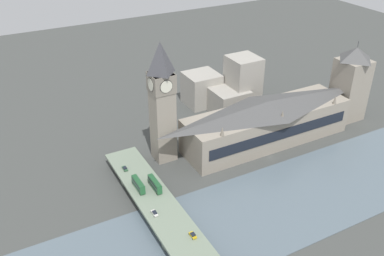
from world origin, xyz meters
The scene contains 14 objects.
ground_plane centered at (0.00, 0.00, 0.00)m, with size 600.00×600.00×0.00m, color #424442.
river_water centered at (-33.02, 0.00, 0.15)m, with size 54.03×360.00×0.30m, color slate.
parliament_hall centered at (16.20, -8.00, 12.80)m, with size 26.87×99.73×25.76m.
clock_tower centered at (28.43, 51.32, 35.02)m, with size 12.11×12.11×65.82m.
victoria_tower centered at (16.26, -70.50, 23.33)m, with size 17.28×17.28×50.66m.
road_bridge centered at (-33.02, 73.24, 4.95)m, with size 140.06×16.93×6.11m.
double_decker_bus_lead centered at (1.62, 76.85, 8.72)m, with size 11.29×2.59×4.76m.
double_decker_bus_mid centered at (-1.78, 69.94, 8.77)m, with size 11.55×2.49×4.84m.
car_northbound_lead centered at (19.35, 77.07, 6.78)m, with size 4.37×1.91×1.35m.
car_northbound_tail centered at (-37.97, 69.20, 6.86)m, with size 4.04×1.86×1.53m.
car_southbound_mid centered at (-18.38, 77.49, 6.85)m, with size 4.31×1.82×1.50m.
city_block_west centered at (58.94, -19.88, 17.71)m, with size 19.48×18.68×35.43m.
city_block_center centered at (76.64, 0.90, 10.84)m, with size 20.76×21.64×21.68m.
city_block_east centered at (61.20, -8.30, 8.17)m, with size 30.32×22.02×16.33m.
Camera 1 is at (-151.19, 130.25, 131.05)m, focal length 40.00 mm.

